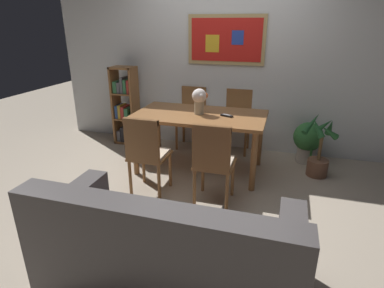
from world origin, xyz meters
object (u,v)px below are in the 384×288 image
object	(u,v)px
potted_ivy	(308,140)
dining_chair_far_right	(237,115)
potted_palm	(319,153)
flower_vase	(200,99)
dining_chair_far_left	(192,112)
dining_chair_near_left	(146,150)
bookshelf	(125,108)
dining_chair_near_right	(213,158)
dining_table	(200,121)
tv_remote	(227,116)
leather_couch	(167,253)

from	to	relation	value
potted_ivy	dining_chair_far_right	bearing A→B (deg)	169.43
potted_palm	flower_vase	world-z (taller)	flower_vase
dining_chair_far_left	potted_ivy	distance (m)	1.72
dining_chair_near_left	bookshelf	world-z (taller)	bookshelf
potted_ivy	dining_chair_near_right	bearing A→B (deg)	-124.25
bookshelf	potted_ivy	bearing A→B (deg)	0.10
dining_table	dining_chair_near_right	size ratio (longest dim) A/B	1.78
flower_vase	dining_chair_near_left	bearing A→B (deg)	-114.40
potted_ivy	tv_remote	xyz separation A→B (m)	(-1.01, -0.67, 0.45)
potted_ivy	bookshelf	bearing A→B (deg)	-179.90
dining_chair_far_left	tv_remote	distance (m)	1.10
dining_chair_far_right	leather_couch	xyz separation A→B (m)	(-0.03, -2.83, -0.23)
bookshelf	dining_table	bearing A→B (deg)	-25.02
potted_ivy	flower_vase	xyz separation A→B (m)	(-1.36, -0.64, 0.62)
dining_chair_near_left	potted_ivy	distance (m)	2.26
dining_chair_near_right	potted_palm	xyz separation A→B (m)	(1.10, 1.06, -0.23)
flower_vase	dining_chair_near_right	bearing A→B (deg)	-65.37
dining_chair_far_left	dining_chair_near_left	bearing A→B (deg)	-91.02
dining_chair_far_left	bookshelf	world-z (taller)	bookshelf
dining_chair_far_right	potted_ivy	distance (m)	1.04
dining_table	tv_remote	bearing A→B (deg)	-2.76
potted_palm	tv_remote	distance (m)	1.24
dining_chair_far_right	dining_chair_far_left	world-z (taller)	same
dining_chair_near_right	potted_ivy	size ratio (longest dim) A/B	1.44
dining_chair_far_right	bookshelf	size ratio (longest dim) A/B	0.76
flower_vase	dining_chair_far_right	bearing A→B (deg)	66.85
dining_chair_near_right	leather_couch	size ratio (longest dim) A/B	0.51
dining_chair_far_right	dining_chair_far_left	bearing A→B (deg)	-178.00
bookshelf	potted_palm	world-z (taller)	bookshelf
dining_chair_near_right	dining_chair_near_left	world-z (taller)	same
dining_table	flower_vase	xyz separation A→B (m)	(-0.01, 0.01, 0.28)
dining_table	dining_chair_near_left	world-z (taller)	dining_chair_near_left
dining_chair_far_right	dining_chair_far_left	xyz separation A→B (m)	(-0.69, -0.02, 0.00)
dining_chair_far_left	dining_chair_near_right	bearing A→B (deg)	-66.35
dining_chair_far_left	potted_ivy	size ratio (longest dim) A/B	1.44
dining_chair_near_right	tv_remote	bearing A→B (deg)	91.56
dining_chair_near_left	bookshelf	distance (m)	1.76
dining_chair_near_right	dining_chair_far_left	bearing A→B (deg)	113.65
potted_palm	dining_chair_far_right	bearing A→B (deg)	152.52
dining_chair_near_left	flower_vase	xyz separation A→B (m)	(0.36, 0.80, 0.40)
dining_table	dining_chair_far_right	world-z (taller)	dining_chair_far_right
dining_chair_far_left	flower_vase	world-z (taller)	flower_vase
dining_chair_near_right	tv_remote	world-z (taller)	dining_chair_near_right
dining_chair_far_left	leather_couch	world-z (taller)	dining_chair_far_left
dining_chair_near_right	leather_couch	xyz separation A→B (m)	(-0.05, -1.19, -0.23)
dining_chair_far_right	potted_palm	world-z (taller)	dining_chair_far_right
dining_chair_near_right	tv_remote	xyz separation A→B (m)	(-0.02, 0.78, 0.23)
dining_chair_near_right	bookshelf	world-z (taller)	bookshelf
tv_remote	bookshelf	bearing A→B (deg)	158.99
dining_table	flower_vase	world-z (taller)	flower_vase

